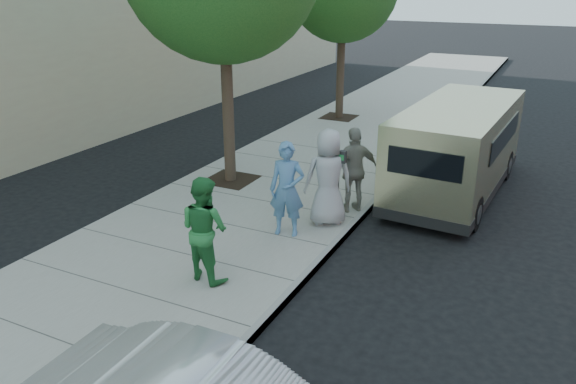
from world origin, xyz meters
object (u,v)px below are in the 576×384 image
Objects in this scene: van at (458,147)px; person_striped_polo at (354,170)px; parking_meter at (338,171)px; person_officer at (287,189)px; person_green_shirt at (204,229)px; person_gray_shirt at (328,177)px.

person_striped_polo is at bearing -121.67° from van.
parking_meter is at bearing 41.36° from person_striped_polo.
person_officer is 1.01× the size of person_striped_polo.
parking_meter is 0.26× the size of van.
van is 3.18× the size of person_officer.
person_green_shirt is (-2.98, -6.41, -0.11)m from van.
van is 4.91m from person_officer.
parking_meter is at bearing 39.23° from person_officer.
parking_meter is 3.74m from van.
van is 3.03m from person_striped_polo.
person_officer is 0.94× the size of person_gray_shirt.
person_officer is 1.90m from person_striped_polo.
person_striped_polo reaches higher than person_green_shirt.
person_officer is 1.00m from person_gray_shirt.
person_green_shirt is 3.20m from person_gray_shirt.
van is 3.22× the size of person_striped_polo.
parking_meter is 0.87× the size of person_green_shirt.
van is 7.07m from person_green_shirt.
person_green_shirt is at bearing -116.52° from person_officer.
person_green_shirt is 4.12m from person_striped_polo.
person_striped_polo is at bearing 89.41° from parking_meter.
person_officer is (-0.70, -0.95, -0.20)m from parking_meter.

